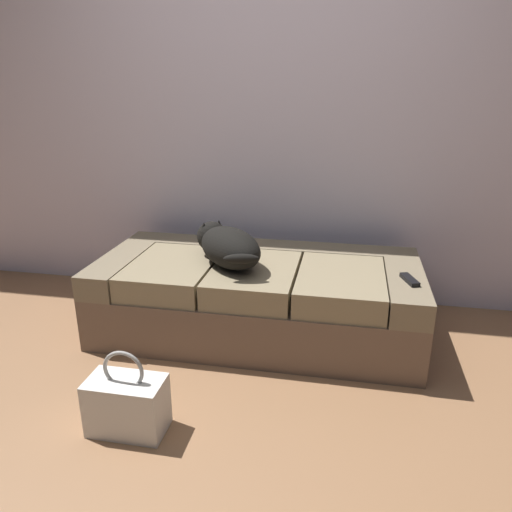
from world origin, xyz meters
TOP-DOWN VIEW (x-y plane):
  - ground_plane at (0.00, 0.00)m, footprint 10.00×10.00m
  - back_wall at (0.00, 1.68)m, footprint 6.40×0.10m
  - couch at (0.00, 1.06)m, footprint 1.81×0.84m
  - dog_dark at (-0.16, 0.99)m, footprint 0.52×0.54m
  - tv_remote at (0.81, 0.92)m, footprint 0.09×0.16m
  - handbag at (-0.37, 0.10)m, footprint 0.32×0.18m

SIDE VIEW (x-z plane):
  - ground_plane at x=0.00m, z-range 0.00..0.00m
  - handbag at x=-0.37m, z-range -0.06..0.31m
  - couch at x=0.00m, z-range 0.00..0.44m
  - tv_remote at x=0.81m, z-range 0.44..0.46m
  - dog_dark at x=-0.16m, z-range 0.44..0.65m
  - back_wall at x=0.00m, z-range 0.00..2.80m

